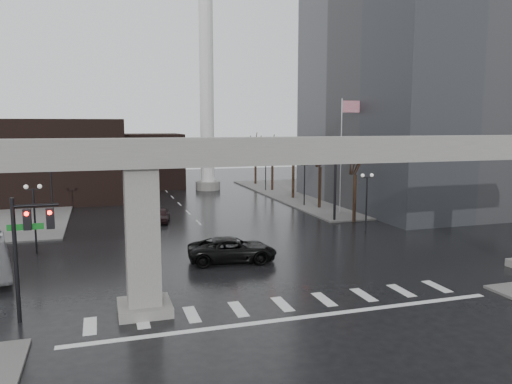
{
  "coord_description": "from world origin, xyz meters",
  "views": [
    {
      "loc": [
        -8.86,
        -24.57,
        9.34
      ],
      "look_at": [
        1.89,
        9.64,
        4.5
      ],
      "focal_mm": 35.0,
      "sensor_mm": 36.0,
      "label": 1
    }
  ],
  "objects": [
    {
      "name": "ground",
      "position": [
        0.0,
        0.0,
        0.0
      ],
      "size": [
        160.0,
        160.0,
        0.0
      ],
      "primitive_type": "plane",
      "color": "black",
      "rests_on": "ground"
    },
    {
      "name": "sidewalk_ne",
      "position": [
        26.0,
        36.0,
        0.07
      ],
      "size": [
        28.0,
        36.0,
        0.15
      ],
      "primitive_type": "cube",
      "color": "#605E5C",
      "rests_on": "ground"
    },
    {
      "name": "elevated_guideway",
      "position": [
        1.26,
        0.0,
        6.88
      ],
      "size": [
        48.0,
        2.6,
        8.7
      ],
      "color": "gray",
      "rests_on": "ground"
    },
    {
      "name": "office_tower",
      "position": [
        28.0,
        26.0,
        21.0
      ],
      "size": [
        22.0,
        26.0,
        42.0
      ],
      "primitive_type": "cube",
      "color": "#59595D",
      "rests_on": "ground"
    },
    {
      "name": "building_far_left",
      "position": [
        -14.0,
        42.0,
        5.0
      ],
      "size": [
        16.0,
        14.0,
        10.0
      ],
      "primitive_type": "cube",
      "color": "black",
      "rests_on": "ground"
    },
    {
      "name": "building_far_mid",
      "position": [
        -2.0,
        52.0,
        4.0
      ],
      "size": [
        10.0,
        10.0,
        8.0
      ],
      "primitive_type": "cube",
      "color": "black",
      "rests_on": "ground"
    },
    {
      "name": "smokestack",
      "position": [
        6.0,
        46.0,
        13.35
      ],
      "size": [
        3.6,
        3.6,
        30.0
      ],
      "color": "silver",
      "rests_on": "ground"
    },
    {
      "name": "signal_mast_arm",
      "position": [
        8.99,
        18.8,
        5.83
      ],
      "size": [
        12.12,
        0.43,
        8.0
      ],
      "color": "black",
      "rests_on": "ground"
    },
    {
      "name": "signal_left_pole",
      "position": [
        -12.25,
        0.5,
        4.07
      ],
      "size": [
        2.3,
        0.3,
        6.0
      ],
      "color": "black",
      "rests_on": "ground"
    },
    {
      "name": "flagpole_assembly",
      "position": [
        15.29,
        22.0,
        7.53
      ],
      "size": [
        2.06,
        0.12,
        12.0
      ],
      "color": "silver",
      "rests_on": "ground"
    },
    {
      "name": "lamp_right_0",
      "position": [
        13.5,
        14.0,
        3.47
      ],
      "size": [
        1.22,
        0.32,
        5.11
      ],
      "color": "black",
      "rests_on": "ground"
    },
    {
      "name": "lamp_right_1",
      "position": [
        13.5,
        28.0,
        3.47
      ],
      "size": [
        1.22,
        0.32,
        5.11
      ],
      "color": "black",
      "rests_on": "ground"
    },
    {
      "name": "lamp_right_2",
      "position": [
        13.5,
        42.0,
        3.47
      ],
      "size": [
        1.22,
        0.32,
        5.11
      ],
      "color": "black",
      "rests_on": "ground"
    },
    {
      "name": "lamp_left_0",
      "position": [
        -13.5,
        14.0,
        3.47
      ],
      "size": [
        1.22,
        0.32,
        5.11
      ],
      "color": "black",
      "rests_on": "ground"
    },
    {
      "name": "lamp_left_1",
      "position": [
        -13.5,
        28.0,
        3.47
      ],
      "size": [
        1.22,
        0.32,
        5.11
      ],
      "color": "black",
      "rests_on": "ground"
    },
    {
      "name": "lamp_left_2",
      "position": [
        -13.5,
        42.0,
        3.47
      ],
      "size": [
        1.22,
        0.32,
        5.11
      ],
      "color": "black",
      "rests_on": "ground"
    },
    {
      "name": "tree_right_0",
      "position": [
        14.53,
        18.02,
        2.79
      ],
      "size": [
        1.09,
        1.58,
        7.5
      ],
      "color": "black",
      "rests_on": "ground"
    },
    {
      "name": "tree_right_1",
      "position": [
        14.53,
        26.02,
        2.85
      ],
      "size": [
        1.09,
        1.61,
        7.67
      ],
      "color": "black",
      "rests_on": "ground"
    },
    {
      "name": "tree_right_2",
      "position": [
        14.53,
        34.02,
        2.91
      ],
      "size": [
        1.1,
        1.63,
        7.85
      ],
      "color": "black",
      "rests_on": "ground"
    },
    {
      "name": "tree_right_3",
      "position": [
        14.53,
        42.02,
        2.98
      ],
      "size": [
        1.11,
        1.66,
        8.02
      ],
      "color": "black",
      "rests_on": "ground"
    },
    {
      "name": "tree_right_4",
      "position": [
        14.53,
        50.02,
        3.04
      ],
      "size": [
        1.12,
        1.69,
        8.19
      ],
      "color": "black",
      "rests_on": "ground"
    },
    {
      "name": "pickup_truck",
      "position": [
        -0.41,
        7.72,
        0.85
      ],
      "size": [
        6.35,
        3.45,
        1.69
      ],
      "primitive_type": "imported",
      "rotation": [
        0.0,
        0.0,
        1.46
      ],
      "color": "black",
      "rests_on": "ground"
    },
    {
      "name": "far_car",
      "position": [
        -3.42,
        23.44,
        0.66
      ],
      "size": [
        2.27,
        4.09,
        1.32
      ],
      "primitive_type": "imported",
      "rotation": [
        0.0,
        0.0,
        -0.19
      ],
      "color": "black",
      "rests_on": "ground"
    }
  ]
}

